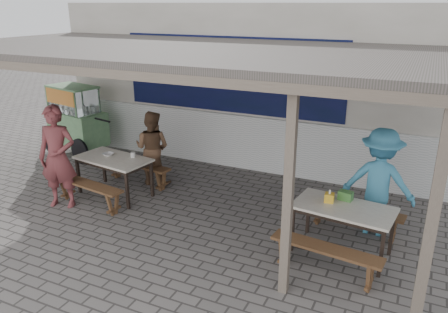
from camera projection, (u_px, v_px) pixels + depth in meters
ground at (166, 223)px, 7.33m from camera, size 60.00×60.00×0.00m
back_wall at (248, 87)px, 9.81m from camera, size 9.00×1.28×3.50m
warung_roof at (189, 53)px, 7.18m from camera, size 9.00×4.21×2.81m
table_left at (113, 162)px, 8.22m from camera, size 1.52×0.95×0.75m
bench_left_street at (89, 189)px, 7.83m from camera, size 1.55×0.49×0.45m
bench_left_wall at (138, 168)px, 8.82m from camera, size 1.55×0.49×0.45m
table_right at (344, 212)px, 6.25m from camera, size 1.47×0.91×0.75m
bench_right_street at (325, 254)px, 5.80m from camera, size 1.51×0.45×0.45m
bench_right_wall at (355, 214)px, 6.93m from camera, size 1.51×0.45×0.45m
vendor_cart at (76, 118)px, 10.38m from camera, size 2.16×1.12×1.67m
patron_street_side at (58, 157)px, 7.69m from camera, size 0.78×0.64×1.86m
patron_wall_side at (152, 148)px, 8.73m from camera, size 0.79×0.65×1.51m
patron_right_table at (379, 182)px, 6.79m from camera, size 1.14×0.68×1.73m
tissue_box at (329, 198)px, 6.36m from camera, size 0.14×0.14×0.13m
donation_box at (346, 196)px, 6.42m from camera, size 0.22×0.17×0.13m
condiment_jar at (133, 155)px, 8.20m from camera, size 0.09×0.09×0.10m
condiment_bowl at (108, 154)px, 8.30m from camera, size 0.24×0.24×0.05m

